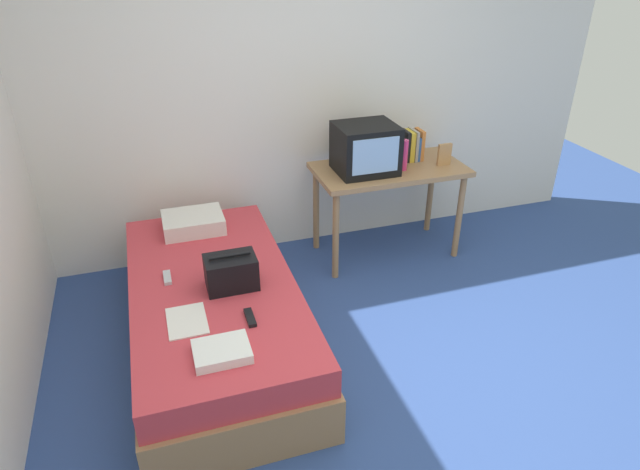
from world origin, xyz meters
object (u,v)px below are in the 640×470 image
tv (365,149)px  folded_towel (222,351)px  picture_frame (444,155)px  water_bottle (404,155)px  pillow (193,222)px  desk (389,179)px  handbag (231,272)px  remote_dark (250,318)px  magazine (187,321)px  bed (216,314)px  remote_silver (167,278)px  book_row (412,145)px

tv → folded_towel: (-1.33, -1.42, -0.43)m
folded_towel → picture_frame: bearing=34.5°
water_bottle → pillow: (-1.59, 0.04, -0.33)m
desk → folded_towel: (-1.55, -1.44, -0.15)m
water_bottle → picture_frame: 0.35m
handbag → desk: bearing=31.3°
remote_dark → magazine: bearing=165.3°
magazine → remote_dark: 0.34m
picture_frame → folded_towel: 2.40m
bed → water_bottle: bearing=23.2°
remote_dark → bed: bearing=108.4°
pillow → picture_frame: bearing=-1.4°
desk → remote_silver: (-1.75, -0.64, -0.16)m
pillow → tv: bearing=1.0°
desk → folded_towel: 2.12m
picture_frame → handbag: bearing=-157.3°
book_row → tv: bearing=-165.2°
tv → folded_towel: 1.99m
bed → desk: bearing=26.7°
magazine → folded_towel: bearing=-67.5°
pillow → handbag: size_ratio=1.40×
water_bottle → book_row: book_row is taller
remote_silver → folded_towel: bearing=-75.4°
book_row → remote_dark: 2.07m
tv → water_bottle: bearing=-12.2°
remote_silver → tv: bearing=22.1°
picture_frame → folded_towel: (-1.96, -1.35, -0.33)m
book_row → magazine: (-1.91, -1.20, -0.38)m
pillow → water_bottle: bearing=-1.4°
tv → handbag: 1.48m
water_bottle → folded_towel: water_bottle is taller
desk → magazine: size_ratio=4.00×
desk → remote_silver: 1.87m
tv → picture_frame: (0.63, -0.07, -0.09)m
bed → magazine: size_ratio=6.90×
desk → folded_towel: size_ratio=4.14×
water_bottle → picture_frame: size_ratio=1.37×
water_bottle → picture_frame: water_bottle is taller
tv → pillow: 1.37m
handbag → magazine: size_ratio=1.03×
bed → remote_dark: remote_dark is taller
picture_frame → remote_silver: 2.26m
tv → pillow: size_ratio=1.05×
desk → remote_silver: size_ratio=8.06×
folded_towel → remote_dark: bearing=52.1°
book_row → remote_silver: 2.15m
bed → picture_frame: 2.11m
bed → folded_towel: size_ratio=7.14×
handbag → bed: bearing=140.4°
book_row → pillow: size_ratio=0.58×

